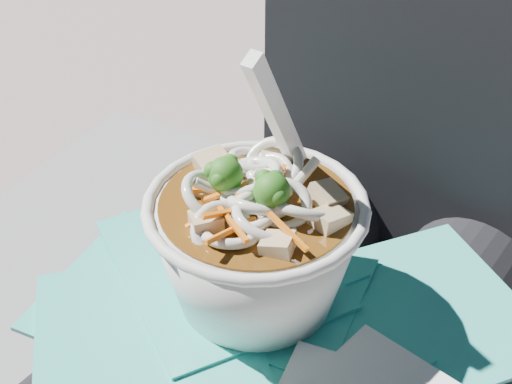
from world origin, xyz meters
The scene contains 3 objects.
person_body centered at (0.00, 0.09, 0.53)m, with size 0.34×0.94×0.98m.
plastic_bag centered at (-0.03, 0.02, 0.58)m, with size 0.40×0.38×0.01m.
udon_bowl centered at (-0.03, 0.02, 0.64)m, with size 0.21×0.21×0.21m.
Camera 1 is at (0.22, -0.32, 0.99)m, focal length 50.00 mm.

